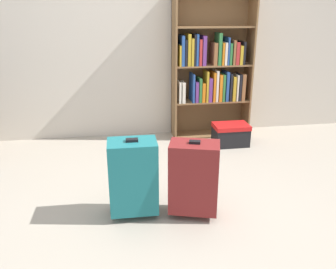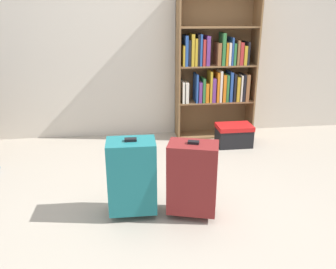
{
  "view_description": "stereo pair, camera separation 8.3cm",
  "coord_description": "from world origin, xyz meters",
  "px_view_note": "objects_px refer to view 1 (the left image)",
  "views": [
    {
      "loc": [
        -0.43,
        -2.42,
        1.56
      ],
      "look_at": [
        0.01,
        0.32,
        0.55
      ],
      "focal_mm": 37.95,
      "sensor_mm": 36.0,
      "label": 1
    },
    {
      "loc": [
        -0.35,
        -2.43,
        1.56
      ],
      "look_at": [
        0.01,
        0.32,
        0.55
      ],
      "focal_mm": 37.95,
      "sensor_mm": 36.0,
      "label": 2
    }
  ],
  "objects_px": {
    "storage_box": "(231,134)",
    "suitcase_dark_red": "(194,177)",
    "bookshelf": "(211,67)",
    "suitcase_teal": "(133,176)"
  },
  "relations": [
    {
      "from": "storage_box",
      "to": "suitcase_dark_red",
      "type": "relative_size",
      "value": 0.65
    },
    {
      "from": "bookshelf",
      "to": "storage_box",
      "type": "distance_m",
      "value": 0.84
    },
    {
      "from": "storage_box",
      "to": "suitcase_dark_red",
      "type": "bearing_deg",
      "value": -119.0
    },
    {
      "from": "bookshelf",
      "to": "storage_box",
      "type": "height_order",
      "value": "bookshelf"
    },
    {
      "from": "bookshelf",
      "to": "suitcase_dark_red",
      "type": "xyz_separation_m",
      "value": [
        -0.62,
        -1.8,
        -0.53
      ]
    },
    {
      "from": "suitcase_dark_red",
      "to": "suitcase_teal",
      "type": "bearing_deg",
      "value": 170.77
    },
    {
      "from": "suitcase_teal",
      "to": "suitcase_dark_red",
      "type": "relative_size",
      "value": 1.02
    },
    {
      "from": "storage_box",
      "to": "suitcase_dark_red",
      "type": "height_order",
      "value": "suitcase_dark_red"
    },
    {
      "from": "suitcase_dark_red",
      "to": "bookshelf",
      "type": "bearing_deg",
      "value": 70.9
    },
    {
      "from": "bookshelf",
      "to": "suitcase_teal",
      "type": "height_order",
      "value": "bookshelf"
    }
  ]
}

